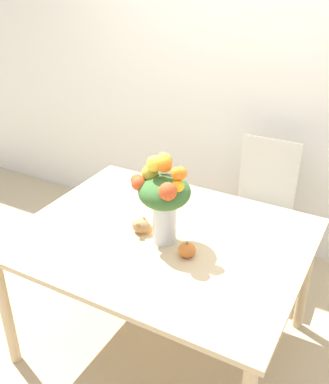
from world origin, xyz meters
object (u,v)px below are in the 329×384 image
turkey_figurine (142,224)px  dining_chair_near_window (260,210)px  pumpkin (187,250)px  flower_vase (164,196)px

turkey_figurine → dining_chair_near_window: (0.36, 0.95, -0.30)m
pumpkin → flower_vase: bearing=159.5°
pumpkin → turkey_figurine: turkey_figurine is taller
turkey_figurine → pumpkin: bearing=-15.5°
pumpkin → turkey_figurine: bearing=164.5°
flower_vase → pumpkin: flower_vase is taller
pumpkin → turkey_figurine: 0.32m
dining_chair_near_window → flower_vase: bearing=-104.1°
pumpkin → dining_chair_near_window: size_ratio=0.09×
flower_vase → turkey_figurine: bearing=170.5°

